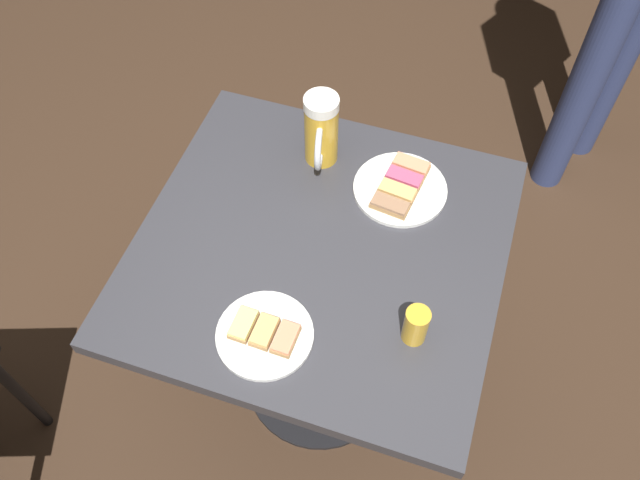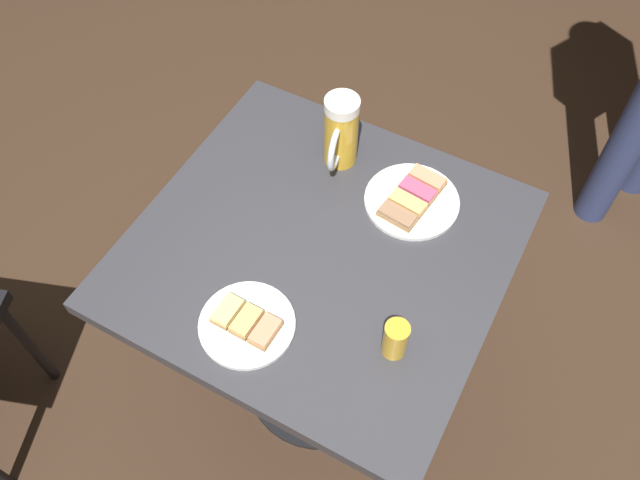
% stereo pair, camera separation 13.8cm
% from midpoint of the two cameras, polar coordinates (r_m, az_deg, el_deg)
% --- Properties ---
extents(ground_plane, '(6.00, 6.00, 0.00)m').
position_cam_midpoint_polar(ground_plane, '(2.02, -1.98, -11.92)').
color(ground_plane, '#382619').
extents(cafe_table, '(0.77, 0.74, 0.71)m').
position_cam_midpoint_polar(cafe_table, '(1.52, -2.59, -3.84)').
color(cafe_table, black).
rests_on(cafe_table, ground_plane).
extents(plate_near, '(0.21, 0.21, 0.03)m').
position_cam_midpoint_polar(plate_near, '(1.47, 4.33, 4.37)').
color(plate_near, white).
rests_on(plate_near, cafe_table).
extents(plate_far, '(0.19, 0.19, 0.03)m').
position_cam_midpoint_polar(plate_far, '(1.29, -7.90, -8.29)').
color(plate_far, white).
rests_on(plate_far, cafe_table).
extents(beer_mug, '(0.08, 0.14, 0.18)m').
position_cam_midpoint_polar(beer_mug, '(1.47, -2.61, 9.20)').
color(beer_mug, gold).
rests_on(beer_mug, cafe_table).
extents(beer_glass_small, '(0.05, 0.05, 0.09)m').
position_cam_midpoint_polar(beer_glass_small, '(1.25, 5.18, -7.62)').
color(beer_glass_small, gold).
rests_on(beer_glass_small, cafe_table).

